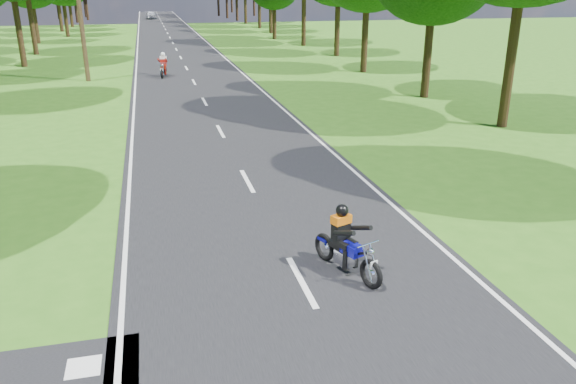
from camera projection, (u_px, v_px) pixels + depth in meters
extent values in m
plane|color=#2E6016|center=(334.00, 343.00, 8.88)|extent=(160.00, 160.00, 0.00)
cube|color=black|center=(173.00, 43.00, 54.41)|extent=(7.00, 140.00, 0.02)
cube|color=silver|center=(301.00, 281.00, 10.69)|extent=(0.12, 2.00, 0.01)
cube|color=silver|center=(247.00, 181.00, 16.15)|extent=(0.12, 2.00, 0.01)
cube|color=silver|center=(220.00, 131.00, 21.62)|extent=(0.12, 2.00, 0.01)
cube|color=silver|center=(205.00, 102.00, 27.08)|extent=(0.12, 2.00, 0.01)
cube|color=silver|center=(194.00, 82.00, 32.55)|extent=(0.12, 2.00, 0.01)
cube|color=silver|center=(186.00, 68.00, 38.01)|extent=(0.12, 2.00, 0.01)
cube|color=silver|center=(181.00, 58.00, 43.47)|extent=(0.12, 2.00, 0.01)
cube|color=silver|center=(176.00, 49.00, 48.94)|extent=(0.12, 2.00, 0.01)
cube|color=silver|center=(173.00, 43.00, 54.40)|extent=(0.12, 2.00, 0.01)
cube|color=silver|center=(170.00, 38.00, 59.87)|extent=(0.12, 2.00, 0.01)
cube|color=silver|center=(168.00, 33.00, 65.33)|extent=(0.12, 2.00, 0.01)
cube|color=silver|center=(166.00, 29.00, 70.79)|extent=(0.12, 2.00, 0.01)
cube|color=silver|center=(164.00, 26.00, 76.26)|extent=(0.12, 2.00, 0.01)
cube|color=silver|center=(162.00, 23.00, 81.72)|extent=(0.12, 2.00, 0.01)
cube|color=silver|center=(161.00, 21.00, 87.19)|extent=(0.12, 2.00, 0.01)
cube|color=silver|center=(160.00, 19.00, 92.65)|extent=(0.12, 2.00, 0.01)
cube|color=silver|center=(159.00, 17.00, 98.11)|extent=(0.12, 2.00, 0.01)
cube|color=silver|center=(158.00, 15.00, 103.58)|extent=(0.12, 2.00, 0.01)
cube|color=silver|center=(157.00, 14.00, 109.04)|extent=(0.12, 2.00, 0.01)
cube|color=silver|center=(156.00, 12.00, 114.51)|extent=(0.12, 2.00, 0.01)
cube|color=silver|center=(138.00, 44.00, 53.66)|extent=(0.10, 140.00, 0.01)
cube|color=silver|center=(207.00, 42.00, 55.14)|extent=(0.10, 140.00, 0.01)
cube|color=silver|center=(83.00, 367.00, 8.29)|extent=(0.50, 0.50, 0.01)
cylinder|color=black|center=(20.00, 34.00, 38.12)|extent=(0.40, 0.40, 4.32)
cylinder|color=black|center=(32.00, 26.00, 44.84)|extent=(0.40, 0.40, 4.40)
cylinder|color=black|center=(36.00, 26.00, 53.56)|extent=(0.40, 0.40, 3.20)
cylinder|color=black|center=(66.00, 21.00, 60.69)|extent=(0.40, 0.40, 3.22)
cylinder|color=black|center=(60.00, 16.00, 67.35)|extent=(0.40, 0.40, 3.61)
cylinder|color=black|center=(71.00, 17.00, 74.72)|extent=(0.40, 0.40, 2.67)
cylinder|color=black|center=(76.00, 12.00, 82.93)|extent=(0.40, 0.40, 3.09)
cylinder|color=black|center=(86.00, 5.00, 88.84)|extent=(0.40, 0.40, 4.48)
cylinder|color=black|center=(85.00, 5.00, 96.84)|extent=(0.40, 0.40, 4.09)
cylinder|color=black|center=(509.00, 69.00, 21.67)|extent=(0.40, 0.40, 4.56)
cylinder|color=black|center=(427.00, 62.00, 27.74)|extent=(0.40, 0.40, 3.49)
cylinder|color=black|center=(365.00, 43.00, 35.83)|extent=(0.40, 0.40, 3.69)
cylinder|color=black|center=(337.00, 31.00, 44.11)|extent=(0.40, 0.40, 3.74)
cylinder|color=black|center=(304.00, 20.00, 51.42)|extent=(0.40, 0.40, 4.64)
cylinder|color=black|center=(274.00, 25.00, 58.01)|extent=(0.40, 0.40, 2.91)
cylinder|color=black|center=(271.00, 16.00, 64.93)|extent=(0.40, 0.40, 3.88)
cylinder|color=black|center=(259.00, 11.00, 72.66)|extent=(0.40, 0.40, 4.18)
cylinder|color=black|center=(245.00, 7.00, 80.68)|extent=(0.40, 0.40, 4.63)
cylinder|color=black|center=(237.00, 9.00, 87.51)|extent=(0.40, 0.40, 3.36)
cylinder|color=black|center=(227.00, 6.00, 93.84)|extent=(0.40, 0.40, 4.09)
cylinder|color=black|center=(218.00, 3.00, 100.74)|extent=(0.40, 0.40, 4.48)
cylinder|color=black|center=(80.00, 4.00, 105.25)|extent=(0.40, 0.40, 3.84)
cylinder|color=black|center=(232.00, 2.00, 113.50)|extent=(0.40, 0.40, 4.16)
cylinder|color=black|center=(58.00, 8.00, 91.20)|extent=(0.40, 0.40, 3.52)
cylinder|color=black|center=(254.00, 3.00, 101.15)|extent=(0.40, 0.40, 4.48)
cylinder|color=#382616|center=(80.00, 10.00, 31.64)|extent=(0.26, 0.26, 8.00)
imported|color=silver|center=(151.00, 15.00, 92.20)|extent=(1.58, 3.84, 1.30)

